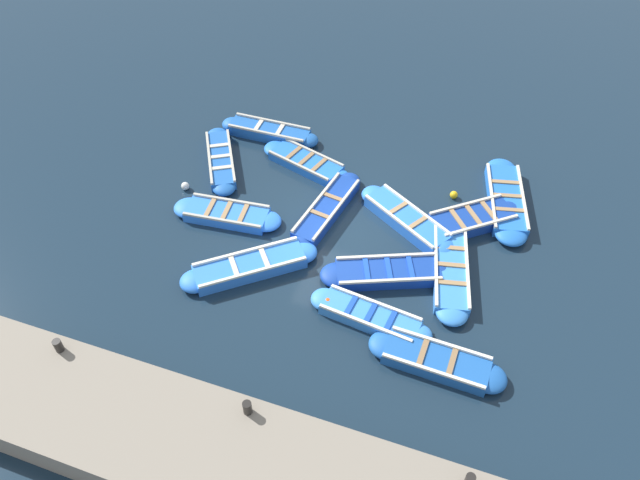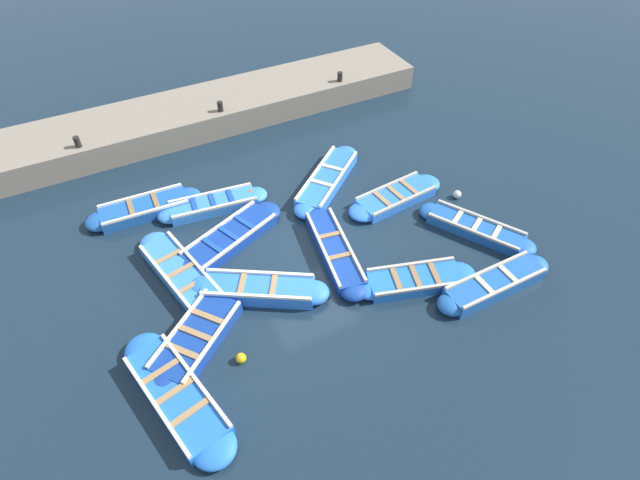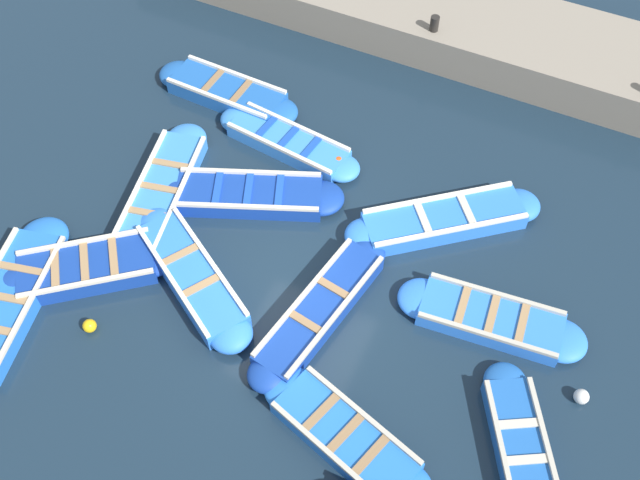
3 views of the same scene
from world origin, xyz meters
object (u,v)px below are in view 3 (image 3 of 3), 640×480
(boat_alongside, at_px, (288,143))
(boat_end_of_row, at_px, (444,220))
(buoy_white_drifting, at_px, (90,326))
(boat_inner_gap, at_px, (87,268))
(boat_stern_in, at_px, (161,193))
(boat_broadside, at_px, (525,463))
(boat_outer_left, at_px, (192,276))
(bollard_mid_north, at_px, (434,24))
(boat_mid_row, at_px, (320,310))
(boat_outer_right, at_px, (227,93))
(boat_bow_out, at_px, (491,319))
(boat_drifting, at_px, (8,303))
(buoy_yellow_far, at_px, (581,397))
(boat_tucked, at_px, (249,195))
(buoy_orange_near, at_px, (339,163))

(boat_alongside, xyz_separation_m, boat_end_of_row, (-0.53, -3.62, 0.02))
(buoy_white_drifting, bearing_deg, boat_inner_gap, 37.50)
(boat_stern_in, relative_size, buoy_white_drifting, 16.39)
(boat_broadside, xyz_separation_m, boat_outer_left, (0.74, 6.45, 0.04))
(bollard_mid_north, xyz_separation_m, buoy_white_drifting, (-9.20, 2.85, -0.95))
(boat_mid_row, bearing_deg, boat_inner_gap, 103.78)
(boat_outer_right, xyz_separation_m, boat_inner_gap, (-5.17, -0.01, 0.01))
(boat_bow_out, height_order, boat_end_of_row, boat_end_of_row)
(boat_stern_in, relative_size, boat_end_of_row, 1.12)
(buoy_white_drifting, bearing_deg, boat_drifting, 99.23)
(boat_outer_left, bearing_deg, boat_drifting, 125.35)
(buoy_white_drifting, bearing_deg, buoy_yellow_far, -73.48)
(boat_stern_in, distance_m, boat_tucked, 1.75)
(buoy_yellow_far, bearing_deg, boat_outer_right, 67.07)
(boat_end_of_row, relative_size, buoy_orange_near, 11.24)
(boat_alongside, xyz_separation_m, boat_bow_out, (-2.23, -5.12, -0.01))
(boat_broadside, xyz_separation_m, boat_alongside, (4.47, 6.39, 0.00))
(bollard_mid_north, bearing_deg, boat_drifting, 155.02)
(boat_outer_left, distance_m, bollard_mid_north, 7.82)
(boat_inner_gap, relative_size, boat_bow_out, 0.95)
(boat_bow_out, bearing_deg, boat_drifting, 113.40)
(boat_drifting, height_order, bollard_mid_north, bollard_mid_north)
(boat_broadside, distance_m, boat_outer_left, 6.49)
(boat_outer_left, relative_size, buoy_yellow_far, 13.76)
(boat_alongside, bearing_deg, buoy_orange_near, -93.03)
(boat_broadside, distance_m, boat_drifting, 9.18)
(boat_outer_right, bearing_deg, buoy_yellow_far, -112.93)
(boat_tucked, xyz_separation_m, boat_end_of_row, (1.06, -3.68, 0.02))
(boat_broadside, height_order, boat_mid_row, boat_mid_row)
(boat_stern_in, relative_size, boat_inner_gap, 1.23)
(boat_mid_row, bearing_deg, boat_bow_out, -67.52)
(boat_tucked, xyz_separation_m, bollard_mid_north, (5.43, -1.74, 0.91))
(boat_mid_row, height_order, boat_drifting, boat_mid_row)
(boat_broadside, relative_size, buoy_orange_near, 10.67)
(boat_alongside, relative_size, boat_outer_left, 0.97)
(boat_outer_left, xyz_separation_m, buoy_orange_near, (3.67, -1.24, -0.04))
(boat_alongside, distance_m, boat_inner_gap, 4.80)
(boat_end_of_row, relative_size, buoy_white_drifting, 14.59)
(boat_alongside, bearing_deg, boat_outer_left, 179.13)
(boat_broadside, bearing_deg, buoy_orange_near, 49.78)
(boat_mid_row, relative_size, buoy_white_drifting, 15.56)
(boat_bow_out, height_order, boat_drifting, boat_drifting)
(boat_stern_in, bearing_deg, buoy_yellow_far, -94.46)
(boat_outer_left, height_order, boat_inner_gap, boat_outer_left)
(boat_mid_row, bearing_deg, boat_outer_left, 98.45)
(buoy_white_drifting, bearing_deg, boat_tucked, -16.40)
(boat_inner_gap, bearing_deg, buoy_yellow_far, -80.69)
(boat_bow_out, relative_size, boat_drifting, 0.86)
(boat_outer_right, relative_size, boat_tucked, 0.91)
(boat_stern_in, relative_size, buoy_orange_near, 12.62)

